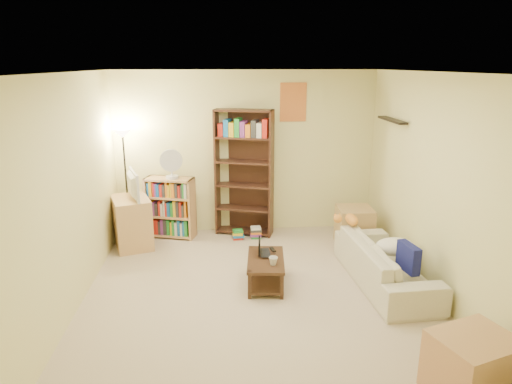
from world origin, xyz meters
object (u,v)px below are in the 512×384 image
sofa (385,263)px  tabby_cat (349,219)px  coffee_table (266,269)px  mug (273,261)px  end_cabinet (473,366)px  side_table (354,226)px  laptop (269,253)px  tall_bookshelf (244,170)px  short_bookshelf (170,208)px  desk_fan (171,163)px  television (129,185)px  tv_stand (132,222)px  floor_lamp (124,152)px

sofa → tabby_cat: tabby_cat is taller
coffee_table → mug: (0.07, -0.18, 0.18)m
sofa → end_cabinet: 1.94m
side_table → laptop: bearing=-143.2°
sofa → tall_bookshelf: tall_bookshelf is taller
sofa → laptop: bearing=78.6°
tabby_cat → mug: size_ratio=3.18×
short_bookshelf → desk_fan: size_ratio=2.09×
tabby_cat → television: (-2.98, 0.78, 0.33)m
mug → television: 2.50m
tv_stand → tall_bookshelf: tall_bookshelf is taller
television → short_bookshelf: (0.52, 0.34, -0.46)m
coffee_table → laptop: (0.05, 0.13, 0.15)m
laptop → tv_stand: (-1.85, 1.25, 0.01)m
mug → desk_fan: bearing=125.0°
coffee_table → tv_stand: (-1.81, 1.38, 0.16)m
coffee_table → tv_stand: bearing=148.4°
short_bookshelf → side_table: bearing=4.4°
laptop → floor_lamp: (-1.95, 1.56, 0.98)m
mug → tall_bookshelf: tall_bookshelf is taller
mug → short_bookshelf: 2.33m
tv_stand → side_table: bearing=-22.3°
floor_lamp → television: bearing=-71.9°
coffee_table → mug: mug is taller
television → end_cabinet: television is taller
floor_lamp → side_table: bearing=-9.0°
tv_stand → end_cabinet: (3.26, -3.40, -0.11)m
tabby_cat → tall_bookshelf: bearing=138.7°
tall_bookshelf → short_bookshelf: 1.26m
floor_lamp → desk_fan: bearing=-1.2°
laptop → tall_bookshelf: 1.78m
short_bookshelf → laptop: bearing=-34.1°
mug → desk_fan: desk_fan is taller
tabby_cat → tv_stand: 3.09m
coffee_table → short_bookshelf: 2.16m
mug → end_cabinet: end_cabinet is taller
laptop → end_cabinet: (1.41, -2.14, -0.10)m
tall_bookshelf → floor_lamp: size_ratio=1.15×
floor_lamp → side_table: (3.33, -0.53, -1.06)m
short_bookshelf → floor_lamp: (-0.62, -0.03, 0.87)m
sofa → desk_fan: size_ratio=4.11×
sofa → floor_lamp: 3.94m
sofa → mug: size_ratio=14.09×
sofa → desk_fan: (-2.67, 1.75, 0.90)m
tabby_cat → mug: (-1.11, -0.79, -0.20)m
tall_bookshelf → tv_stand: bearing=-149.9°
coffee_table → mug: 0.27m
television → side_table: bearing=-112.3°
sofa → side_table: side_table is taller
tall_bookshelf → short_bookshelf: (-1.13, -0.05, -0.56)m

